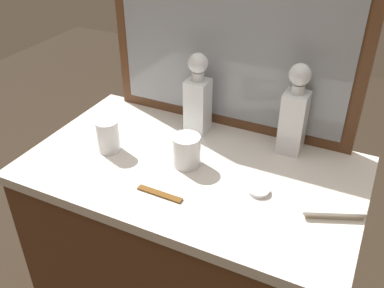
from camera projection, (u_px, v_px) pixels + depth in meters
dresser at (192, 258)px, 1.55m from camera, size 1.04×0.61×0.82m
dresser_mirror at (231, 32)px, 1.37m from camera, size 0.87×0.03×0.68m
crystal_decanter_center at (294, 118)px, 1.34m from camera, size 0.08×0.08×0.30m
crystal_decanter_far_right at (198, 101)px, 1.45m from camera, size 0.07×0.07×0.28m
crystal_tumbler_far_right at (108, 137)px, 1.38m from camera, size 0.07×0.07×0.11m
crystal_tumbler_right at (186, 152)px, 1.31m from camera, size 0.09×0.09×0.10m
silver_brush_far_right at (332, 209)px, 1.14m from camera, size 0.18×0.12×0.02m
porcelain_dish at (259, 191)px, 1.22m from camera, size 0.06×0.06×0.01m
tortoiseshell_comb at (160, 194)px, 1.21m from camera, size 0.14×0.02×0.01m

